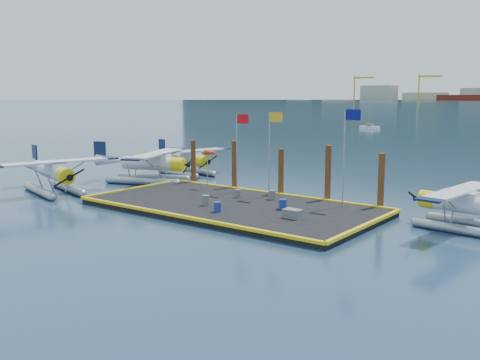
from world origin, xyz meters
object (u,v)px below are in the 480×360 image
object	(u,v)px
seaplane_d	(465,207)
piling_0	(193,163)
drum_1	(218,207)
flagpole_red	(239,141)
drum_2	(282,204)
windsock	(212,154)
piling_4	(381,183)
drum_4	(283,204)
drum_5	(272,195)
seaplane_c	(188,161)
flagpole_yellow	(272,141)
flagpole_blue	(347,143)
piling_1	(234,166)
crate	(293,214)
seaplane_b	(152,166)
piling_3	(328,175)
piling_2	(281,174)
drum_0	(238,194)
seaplane_a	(55,175)
drum_3	(206,200)

from	to	relation	value
seaplane_d	piling_0	world-z (taller)	piling_0
drum_1	piling_0	world-z (taller)	piling_0
flagpole_red	drum_2	bearing A→B (deg)	-27.05
windsock	piling_4	size ratio (longest dim) A/B	0.78
drum_4	drum_5	distance (m)	3.45
drum_4	piling_4	xyz separation A→B (m)	(4.63, 4.89, 1.26)
windsock	flagpole_red	bearing A→B (deg)	0.00
seaplane_c	flagpole_yellow	size ratio (longest dim) A/B	1.50
flagpole_blue	piling_1	distance (m)	11.12
crate	piling_4	distance (m)	7.29
drum_5	flagpole_yellow	distance (m)	3.94
windsock	piling_1	distance (m)	2.21
seaplane_b	piling_3	xyz separation A→B (m)	(17.17, 0.95, 0.56)
seaplane_b	seaplane_c	distance (m)	5.62
seaplane_c	seaplane_d	world-z (taller)	seaplane_c
seaplane_d	windsock	world-z (taller)	windsock
flagpole_blue	piling_4	size ratio (longest dim) A/B	1.62
piling_2	piling_0	bearing A→B (deg)	180.00
seaplane_d	drum_4	distance (m)	11.01
seaplane_b	flagpole_yellow	world-z (taller)	flagpole_yellow
seaplane_b	drum_5	world-z (taller)	seaplane_b
seaplane_c	piling_3	world-z (taller)	piling_3
seaplane_b	drum_0	world-z (taller)	seaplane_b
drum_0	drum_4	size ratio (longest dim) A/B	0.86
seaplane_a	drum_1	xyz separation A→B (m)	(15.84, 1.31, -0.82)
drum_0	flagpole_yellow	distance (m)	4.55
piling_0	piling_2	bearing A→B (deg)	0.00
drum_1	windsock	distance (m)	9.15
drum_0	crate	bearing A→B (deg)	-25.71
crate	piling_2	world-z (taller)	piling_2
seaplane_a	piling_3	distance (m)	21.55
drum_4	flagpole_red	distance (m)	7.88
windsock	flagpole_yellow	bearing A→B (deg)	0.00
windsock	seaplane_d	bearing A→B (deg)	-0.42
drum_2	drum_5	xyz separation A→B (m)	(-2.24, 2.17, 0.03)
flagpole_red	piling_2	size ratio (longest dim) A/B	1.58
seaplane_d	drum_4	size ratio (longest dim) A/B	13.15
drum_4	flagpole_blue	size ratio (longest dim) A/B	0.11
seaplane_c	drum_2	world-z (taller)	seaplane_c
flagpole_red	flagpole_blue	distance (m)	8.99
seaplane_b	drum_4	size ratio (longest dim) A/B	14.70
seaplane_b	piling_1	world-z (taller)	piling_1
seaplane_a	drum_3	xyz separation A→B (m)	(13.84, 2.47, -0.81)
seaplane_d	drum_4	xyz separation A→B (m)	(-10.53, -3.15, -0.64)
drum_4	windsock	bearing A→B (deg)	159.69
seaplane_a	drum_2	size ratio (longest dim) A/B	16.62
drum_0	flagpole_blue	world-z (taller)	flagpole_blue
drum_5	flagpole_yellow	xyz separation A→B (m)	(-0.70, 0.87, 3.78)
seaplane_c	flagpole_yellow	distance (m)	15.73
crate	flagpole_red	size ratio (longest dim) A/B	0.19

